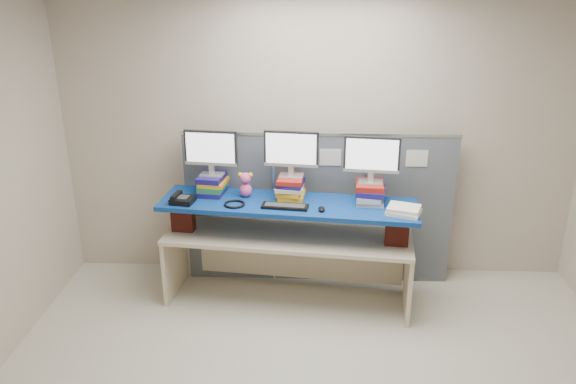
{
  "coord_description": "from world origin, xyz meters",
  "views": [
    {
      "loc": [
        -0.09,
        -3.24,
        2.89
      ],
      "look_at": [
        -0.28,
        1.37,
        1.1
      ],
      "focal_mm": 35.0,
      "sensor_mm": 36.0,
      "label": 1
    }
  ],
  "objects_px": {
    "monitor_center": "(291,151)",
    "keyboard": "(285,206)",
    "blue_board": "(288,205)",
    "monitor_left": "(211,150)",
    "desk": "(288,248)",
    "monitor_right": "(372,157)",
    "desk_phone": "(182,199)"
  },
  "relations": [
    {
      "from": "monitor_right",
      "to": "desk_phone",
      "type": "height_order",
      "value": "monitor_right"
    },
    {
      "from": "monitor_center",
      "to": "monitor_left",
      "type": "bearing_deg",
      "value": 180.0
    },
    {
      "from": "blue_board",
      "to": "monitor_left",
      "type": "relative_size",
      "value": 4.73
    },
    {
      "from": "monitor_left",
      "to": "desk_phone",
      "type": "height_order",
      "value": "monitor_left"
    },
    {
      "from": "monitor_left",
      "to": "monitor_center",
      "type": "height_order",
      "value": "monitor_center"
    },
    {
      "from": "monitor_left",
      "to": "monitor_right",
      "type": "xyz_separation_m",
      "value": [
        1.43,
        -0.16,
        0.01
      ]
    },
    {
      "from": "monitor_center",
      "to": "monitor_right",
      "type": "relative_size",
      "value": 1.0
    },
    {
      "from": "blue_board",
      "to": "monitor_right",
      "type": "bearing_deg",
      "value": 9.41
    },
    {
      "from": "blue_board",
      "to": "keyboard",
      "type": "bearing_deg",
      "value": -94.23
    },
    {
      "from": "monitor_left",
      "to": "keyboard",
      "type": "xyz_separation_m",
      "value": [
        0.68,
        -0.32,
        -0.4
      ]
    },
    {
      "from": "desk",
      "to": "keyboard",
      "type": "distance_m",
      "value": 0.48
    },
    {
      "from": "desk",
      "to": "monitor_left",
      "type": "distance_m",
      "value": 1.13
    },
    {
      "from": "blue_board",
      "to": "monitor_center",
      "type": "height_order",
      "value": "monitor_center"
    },
    {
      "from": "monitor_right",
      "to": "keyboard",
      "type": "bearing_deg",
      "value": -161.79
    },
    {
      "from": "monitor_center",
      "to": "keyboard",
      "type": "bearing_deg",
      "value": -94.66
    },
    {
      "from": "desk",
      "to": "monitor_right",
      "type": "relative_size",
      "value": 4.74
    },
    {
      "from": "monitor_left",
      "to": "desk_phone",
      "type": "xyz_separation_m",
      "value": [
        -0.24,
        -0.24,
        -0.38
      ]
    },
    {
      "from": "desk",
      "to": "monitor_left",
      "type": "relative_size",
      "value": 4.74
    },
    {
      "from": "desk",
      "to": "monitor_left",
      "type": "xyz_separation_m",
      "value": [
        -0.7,
        0.2,
        0.87
      ]
    },
    {
      "from": "desk",
      "to": "desk_phone",
      "type": "distance_m",
      "value": 1.06
    },
    {
      "from": "monitor_right",
      "to": "keyboard",
      "type": "relative_size",
      "value": 1.16
    },
    {
      "from": "desk",
      "to": "monitor_right",
      "type": "bearing_deg",
      "value": 9.41
    },
    {
      "from": "blue_board",
      "to": "monitor_left",
      "type": "bearing_deg",
      "value": 170.67
    },
    {
      "from": "desk",
      "to": "monitor_center",
      "type": "xyz_separation_m",
      "value": [
        0.02,
        0.12,
        0.89
      ]
    },
    {
      "from": "monitor_center",
      "to": "keyboard",
      "type": "xyz_separation_m",
      "value": [
        -0.05,
        -0.23,
        -0.43
      ]
    },
    {
      "from": "keyboard",
      "to": "desk_phone",
      "type": "xyz_separation_m",
      "value": [
        -0.92,
        0.08,
        0.02
      ]
    },
    {
      "from": "monitor_left",
      "to": "desk",
      "type": "bearing_deg",
      "value": -9.33
    },
    {
      "from": "desk",
      "to": "monitor_right",
      "type": "distance_m",
      "value": 1.13
    },
    {
      "from": "monitor_right",
      "to": "desk_phone",
      "type": "xyz_separation_m",
      "value": [
        -1.66,
        -0.08,
        -0.39
      ]
    },
    {
      "from": "desk",
      "to": "monitor_center",
      "type": "relative_size",
      "value": 4.74
    },
    {
      "from": "blue_board",
      "to": "desk",
      "type": "bearing_deg",
      "value": -173.65
    },
    {
      "from": "desk",
      "to": "keyboard",
      "type": "relative_size",
      "value": 5.49
    }
  ]
}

